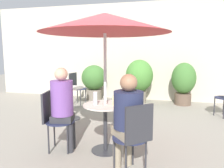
{
  "coord_description": "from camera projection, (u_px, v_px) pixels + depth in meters",
  "views": [
    {
      "loc": [
        0.87,
        -2.83,
        1.47
      ],
      "look_at": [
        -0.0,
        0.58,
        0.97
      ],
      "focal_mm": 35.0,
      "sensor_mm": 36.0,
      "label": 1
    }
  ],
  "objects": [
    {
      "name": "umbrella",
      "position": [
        105.0,
        23.0,
        3.05
      ],
      "size": [
        1.83,
        1.83,
        2.02
      ],
      "color": "silver",
      "rests_on": "ground_plane"
    },
    {
      "name": "potted_plant_2",
      "position": [
        184.0,
        81.0,
        6.15
      ],
      "size": [
        0.67,
        0.67,
        1.2
      ],
      "color": "brown",
      "rests_on": "ground_plane"
    },
    {
      "name": "potted_plant_1",
      "position": [
        139.0,
        78.0,
        6.43
      ],
      "size": [
        0.8,
        0.8,
        1.27
      ],
      "color": "slate",
      "rests_on": "ground_plane"
    },
    {
      "name": "beer_glass_1",
      "position": [
        114.0,
        101.0,
        3.15
      ],
      "size": [
        0.06,
        0.06,
        0.14
      ],
      "color": "beige",
      "rests_on": "cafe_table_near"
    },
    {
      "name": "cafe_table_far",
      "position": [
        70.0,
        98.0,
        4.84
      ],
      "size": [
        0.59,
        0.59,
        0.72
      ],
      "color": "#2D2D33",
      "rests_on": "ground_plane"
    },
    {
      "name": "seated_person_0",
      "position": [
        63.0,
        102.0,
        3.23
      ],
      "size": [
        0.37,
        0.34,
        1.26
      ],
      "rotation": [
        0.0,
        0.0,
        1.78
      ],
      "color": "#2D2D33",
      "rests_on": "ground_plane"
    },
    {
      "name": "ground_plane",
      "position": [
        102.0,
        156.0,
        3.14
      ],
      "size": [
        20.0,
        20.0,
        0.0
      ],
      "primitive_type": "plane",
      "color": "gray"
    },
    {
      "name": "potted_plant_0",
      "position": [
        94.0,
        80.0,
        6.84
      ],
      "size": [
        0.77,
        0.77,
        1.09
      ],
      "color": "slate",
      "rests_on": "ground_plane"
    },
    {
      "name": "beer_glass_0",
      "position": [
        95.0,
        98.0,
        3.17
      ],
      "size": [
        0.06,
        0.06,
        0.2
      ],
      "color": "silver",
      "rests_on": "cafe_table_near"
    },
    {
      "name": "bistro_chair_1",
      "position": [
        134.0,
        133.0,
        2.55
      ],
      "size": [
        0.49,
        0.49,
        0.9
      ],
      "rotation": [
        0.0,
        0.0,
        -2.41
      ],
      "color": "#232847",
      "rests_on": "ground_plane"
    },
    {
      "name": "bistro_chair_0",
      "position": [
        53.0,
        116.0,
        3.27
      ],
      "size": [
        0.46,
        0.44,
        0.9
      ],
      "rotation": [
        0.0,
        0.0,
        -4.5
      ],
      "color": "#232847",
      "rests_on": "ground_plane"
    },
    {
      "name": "cafe_table_near",
      "position": [
        105.0,
        118.0,
        3.24
      ],
      "size": [
        0.66,
        0.66,
        0.72
      ],
      "color": "#2D2D33",
      "rests_on": "ground_plane"
    },
    {
      "name": "bistro_chair_2",
      "position": [
        76.0,
        85.0,
        6.28
      ],
      "size": [
        0.45,
        0.43,
        0.9
      ],
      "rotation": [
        0.0,
        0.0,
        1.4
      ],
      "color": "#232847",
      "rests_on": "ground_plane"
    },
    {
      "name": "storefront_wall",
      "position": [
        139.0,
        52.0,
        6.8
      ],
      "size": [
        10.0,
        0.06,
        3.0
      ],
      "color": "beige",
      "rests_on": "ground_plane"
    },
    {
      "name": "seated_person_1",
      "position": [
        128.0,
        115.0,
        2.66
      ],
      "size": [
        0.46,
        0.46,
        1.23
      ],
      "rotation": [
        0.0,
        0.0,
        3.87
      ],
      "color": "gray",
      "rests_on": "ground_plane"
    }
  ]
}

